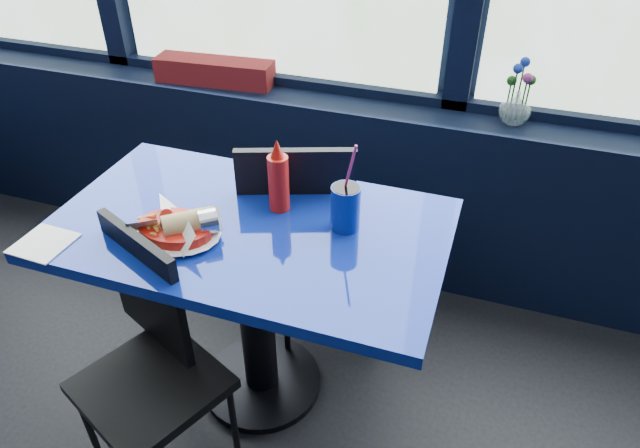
# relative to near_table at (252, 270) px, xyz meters

# --- Properties ---
(window_sill) EXTENTS (5.00, 0.26, 0.80)m
(window_sill) POSITION_rel_near_table_xyz_m (-0.30, 0.87, -0.17)
(window_sill) COLOR black
(window_sill) RESTS_ON ground
(near_table) EXTENTS (1.20, 0.70, 0.75)m
(near_table) POSITION_rel_near_table_xyz_m (0.00, 0.00, 0.00)
(near_table) COLOR black
(near_table) RESTS_ON ground
(chair_near_front) EXTENTS (0.49, 0.49, 0.82)m
(chair_near_front) POSITION_rel_near_table_xyz_m (-0.19, -0.33, -0.09)
(chair_near_front) COLOR black
(chair_near_front) RESTS_ON ground
(chair_near_back) EXTENTS (0.52, 0.53, 0.91)m
(chair_near_back) POSITION_rel_near_table_xyz_m (0.11, 0.33, -0.05)
(chair_near_back) COLOR black
(chair_near_back) RESTS_ON ground
(planter_box) EXTENTS (0.53, 0.17, 0.10)m
(planter_box) POSITION_rel_near_table_xyz_m (-0.55, 0.86, 0.28)
(planter_box) COLOR maroon
(planter_box) RESTS_ON window_sill
(flower_vase) EXTENTS (0.13, 0.14, 0.25)m
(flower_vase) POSITION_rel_near_table_xyz_m (0.71, 0.87, 0.31)
(flower_vase) COLOR silver
(flower_vase) RESTS_ON window_sill
(food_basket) EXTENTS (0.27, 0.27, 0.09)m
(food_basket) POSITION_rel_near_table_xyz_m (-0.17, -0.12, 0.21)
(food_basket) COLOR #AF140B
(food_basket) RESTS_ON near_table
(ketchup_bottle) EXTENTS (0.06, 0.06, 0.24)m
(ketchup_bottle) POSITION_rel_near_table_xyz_m (0.06, 0.11, 0.29)
(ketchup_bottle) COLOR #AF140B
(ketchup_bottle) RESTS_ON near_table
(soda_cup) EXTENTS (0.09, 0.09, 0.30)m
(soda_cup) POSITION_rel_near_table_xyz_m (0.28, 0.08, 0.26)
(soda_cup) COLOR navy
(soda_cup) RESTS_ON near_table
(napkin) EXTENTS (0.16, 0.16, 0.00)m
(napkin) POSITION_rel_near_table_xyz_m (-0.52, -0.28, 0.18)
(napkin) COLOR white
(napkin) RESTS_ON near_table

